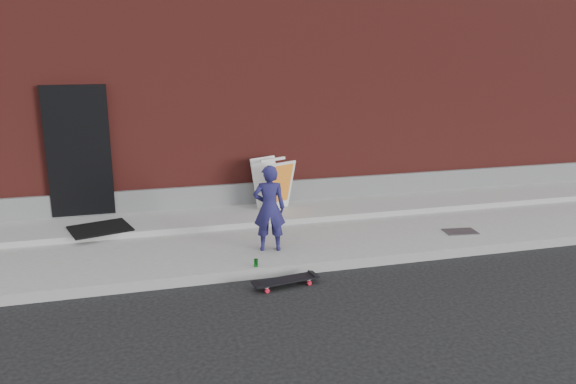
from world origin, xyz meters
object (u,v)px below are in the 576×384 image
object	(u,v)px
skateboard	(286,280)
child	(269,208)
soda_can	(256,263)
pizza_sign	(273,183)

from	to	relation	value
skateboard	child	bearing A→B (deg)	88.62
child	soda_can	size ratio (longest dim) A/B	11.85
soda_can	skateboard	bearing A→B (deg)	-53.13
child	pizza_sign	distance (m)	1.95
child	pizza_sign	size ratio (longest dim) A/B	1.42
skateboard	soda_can	world-z (taller)	soda_can
child	skateboard	xyz separation A→B (m)	(-0.02, -1.03, -0.72)
pizza_sign	soda_can	world-z (taller)	pizza_sign
soda_can	child	bearing A→B (deg)	60.71
skateboard	pizza_sign	distance (m)	3.03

